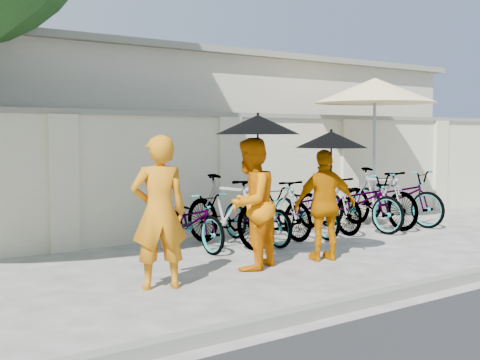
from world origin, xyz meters
TOP-DOWN VIEW (x-y plane):
  - ground at (0.00, 0.00)m, footprint 80.00×80.00m
  - kerb at (0.00, -1.70)m, footprint 40.00×0.16m
  - compound_wall at (1.00, 3.20)m, footprint 20.00×0.30m
  - building_behind at (2.00, 7.00)m, footprint 14.00×6.00m
  - monk_left at (-1.09, 0.22)m, footprint 0.72×0.60m
  - monk_center at (0.38, 0.43)m, footprint 1.00×0.91m
  - parasol_center at (0.43, 0.35)m, footprint 1.07×1.07m
  - monk_right at (1.55, 0.27)m, footprint 0.96×0.64m
  - parasol_right at (1.57, 0.19)m, footprint 0.97×0.97m
  - patio_umbrella at (4.98, 2.39)m, footprint 2.90×2.90m
  - bike_0 at (0.58, 2.05)m, footprint 0.60×1.65m
  - bike_1 at (1.14, 1.94)m, footprint 0.76×1.88m
  - bike_2 at (1.71, 1.93)m, footprint 0.69×1.77m
  - bike_3 at (2.28, 2.12)m, footprint 0.48×1.69m
  - bike_4 at (2.85, 2.01)m, footprint 0.81×1.83m
  - bike_5 at (3.42, 2.06)m, footprint 0.62×1.73m
  - bike_6 at (3.98, 1.88)m, footprint 0.84×2.00m
  - bike_7 at (4.55, 1.90)m, footprint 0.55×1.83m
  - bike_8 at (5.12, 1.94)m, footprint 0.95×2.06m

SIDE VIEW (x-z plane):
  - ground at x=0.00m, z-range 0.00..0.00m
  - kerb at x=0.00m, z-range 0.00..0.12m
  - bike_0 at x=0.58m, z-range 0.00..0.86m
  - bike_2 at x=1.71m, z-range 0.00..0.92m
  - bike_4 at x=2.85m, z-range 0.00..0.93m
  - bike_3 at x=2.28m, z-range 0.00..1.01m
  - bike_5 at x=3.42m, z-range 0.00..1.02m
  - bike_6 at x=3.98m, z-range 0.00..1.03m
  - bike_8 at x=5.12m, z-range 0.00..1.04m
  - bike_7 at x=4.55m, z-range 0.00..1.09m
  - bike_1 at x=1.14m, z-range 0.00..1.10m
  - monk_right at x=1.55m, z-range 0.00..1.51m
  - monk_center at x=0.38m, z-range 0.00..1.67m
  - monk_left at x=-1.09m, z-range 0.00..1.71m
  - compound_wall at x=1.00m, z-range 0.00..2.00m
  - building_behind at x=2.00m, z-range 0.00..3.20m
  - parasol_right at x=1.57m, z-range 1.19..2.09m
  - parasol_center at x=0.43m, z-range 1.33..2.33m
  - patio_umbrella at x=4.98m, z-range 1.12..3.89m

